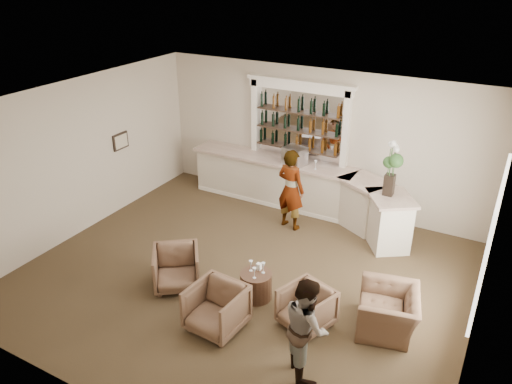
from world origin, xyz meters
TOP-DOWN VIEW (x-y plane):
  - ground at (0.00, 0.00)m, footprint 8.00×8.00m
  - room_shell at (0.16, 0.71)m, footprint 8.04×7.02m
  - bar_counter at (-0.16, 3.00)m, footprint 5.72×1.80m
  - back_bar_alcove at (-0.50, 3.41)m, footprint 2.64×0.25m
  - cocktail_table at (0.51, -0.46)m, footprint 0.57×0.57m
  - sommelier at (-0.07, 2.15)m, footprint 0.74×0.57m
  - guest at (1.96, -1.62)m, footprint 0.95×0.97m
  - armchair_left at (-0.92, -0.86)m, footprint 1.15×1.15m
  - armchair_center at (0.34, -1.48)m, footprint 0.90×0.92m
  - armchair_right at (1.58, -0.72)m, footprint 0.96×0.97m
  - armchair_far at (2.76, -0.15)m, footprint 1.16×1.26m
  - espresso_machine at (-0.37, 2.98)m, footprint 0.56×0.50m
  - flower_vase at (1.95, 2.44)m, footprint 0.31×0.31m
  - wine_glass_bar_left at (-0.65, 3.07)m, footprint 0.07×0.07m
  - wine_glass_bar_right at (0.15, 2.97)m, footprint 0.07×0.07m
  - wine_glass_tbl_a at (0.39, -0.43)m, footprint 0.07×0.07m
  - wine_glass_tbl_b at (0.61, -0.38)m, footprint 0.07×0.07m
  - wine_glass_tbl_c at (0.55, -0.59)m, footprint 0.07×0.07m
  - napkin_holder at (0.49, -0.32)m, footprint 0.08×0.08m

SIDE VIEW (x-z plane):
  - ground at x=0.00m, z-range 0.00..0.00m
  - cocktail_table at x=0.51m, z-range 0.00..0.50m
  - armchair_far at x=2.76m, z-range 0.00..0.69m
  - armchair_right at x=1.58m, z-range 0.00..0.70m
  - armchair_left at x=-0.92m, z-range 0.00..0.76m
  - armchair_center at x=0.34m, z-range 0.00..0.78m
  - napkin_holder at x=0.49m, z-range 0.50..0.62m
  - bar_counter at x=-0.16m, z-range 0.00..1.14m
  - wine_glass_tbl_a at x=0.39m, z-range 0.50..0.71m
  - wine_glass_tbl_b at x=0.61m, z-range 0.50..0.71m
  - wine_glass_tbl_c at x=0.55m, z-range 0.50..0.71m
  - guest at x=1.96m, z-range 0.00..1.57m
  - sommelier at x=-0.07m, z-range 0.00..1.83m
  - wine_glass_bar_left at x=-0.65m, z-range 1.14..1.35m
  - wine_glass_bar_right at x=0.15m, z-range 1.14..1.35m
  - espresso_machine at x=-0.37m, z-range 1.14..1.56m
  - flower_vase at x=1.95m, z-range 1.21..2.37m
  - back_bar_alcove at x=-0.50m, z-range 0.53..3.53m
  - room_shell at x=0.16m, z-range 0.68..4.00m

